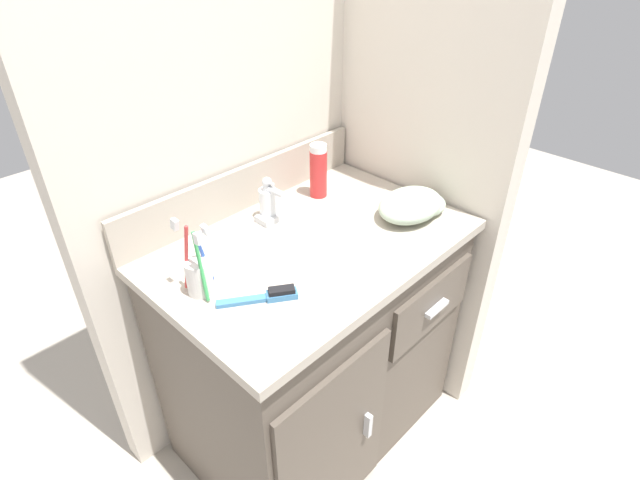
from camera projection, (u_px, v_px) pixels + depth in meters
ground_plane at (314, 421)px, 1.87m from camera, size 6.00×6.00×0.00m
wall_back at (227, 114)px, 1.45m from camera, size 1.08×0.08×2.20m
wall_right at (424, 101)px, 1.55m from camera, size 0.08×0.68×2.20m
vanity at (314, 342)px, 1.63m from camera, size 0.90×0.61×0.81m
backsplash at (246, 187)px, 1.54m from camera, size 0.90×0.02×0.14m
sink_faucet at (271, 206)px, 1.49m from camera, size 0.09×0.09×0.14m
toothbrush_cup at (199, 274)px, 1.20m from camera, size 0.09×0.10×0.20m
soap_dispenser at (269, 203)px, 1.49m from camera, size 0.05×0.06×0.13m
shaving_cream_can at (318, 171)px, 1.59m from camera, size 0.06×0.06×0.18m
hairbrush at (269, 296)px, 1.20m from camera, size 0.18×0.13×0.03m
hand_towel at (414, 205)px, 1.52m from camera, size 0.23×0.17×0.08m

